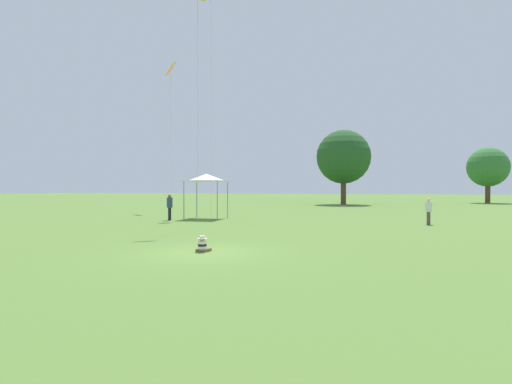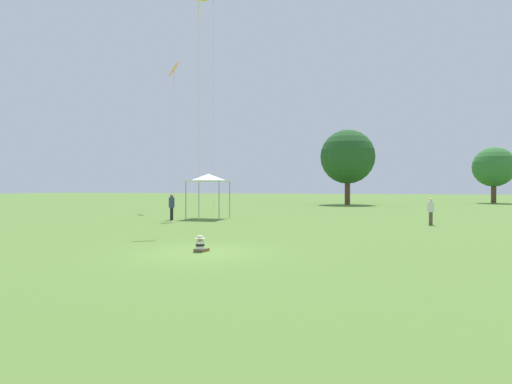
# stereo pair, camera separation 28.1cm
# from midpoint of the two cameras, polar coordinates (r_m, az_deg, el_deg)

# --- Properties ---
(ground_plane) EXTENTS (300.00, 300.00, 0.00)m
(ground_plane) POSITION_cam_midpoint_polar(r_m,az_deg,el_deg) (13.94, -8.00, -8.57)
(ground_plane) COLOR #567A33
(seated_toddler) EXTENTS (0.44, 0.51, 0.57)m
(seated_toddler) POSITION_cam_midpoint_polar(r_m,az_deg,el_deg) (14.09, -8.20, -7.47)
(seated_toddler) COLOR brown
(seated_toddler) RESTS_ON ground
(person_standing_0) EXTENTS (0.53, 0.53, 1.60)m
(person_standing_0) POSITION_cam_midpoint_polar(r_m,az_deg,el_deg) (26.26, 23.15, -2.27)
(person_standing_0) COLOR brown
(person_standing_0) RESTS_ON ground
(person_standing_1) EXTENTS (0.49, 0.49, 1.79)m
(person_standing_1) POSITION_cam_midpoint_polar(r_m,az_deg,el_deg) (28.15, -12.52, -1.81)
(person_standing_1) COLOR black
(person_standing_1) RESTS_ON ground
(canopy_tent) EXTENTS (2.96, 2.96, 3.26)m
(canopy_tent) POSITION_cam_midpoint_polar(r_m,az_deg,el_deg) (29.10, -7.37, 2.00)
(canopy_tent) COLOR white
(canopy_tent) RESTS_ON ground
(kite_0) EXTENTS (0.94, 0.98, 19.17)m
(kite_0) POSITION_cam_midpoint_polar(r_m,az_deg,el_deg) (36.83, -6.70, 24.95)
(kite_0) COLOR #B738C6
(kite_0) RESTS_ON ground
(kite_1) EXTENTS (1.51, 1.46, 14.40)m
(kite_1) POSITION_cam_midpoint_polar(r_m,az_deg,el_deg) (41.08, -12.29, 16.46)
(kite_1) COLOR orange
(kite_1) RESTS_ON ground
(kite_2) EXTENTS (0.84, 0.70, 13.41)m
(kite_2) POSITION_cam_midpoint_polar(r_m,az_deg,el_deg) (24.52, -8.71, 25.05)
(kite_2) COLOR yellow
(kite_2) RESTS_ON ground
(distant_tree_0) EXTENTS (5.84, 5.84, 8.31)m
(distant_tree_0) POSITION_cam_midpoint_polar(r_m,az_deg,el_deg) (68.83, 30.11, 3.08)
(distant_tree_0) COLOR brown
(distant_tree_0) RESTS_ON ground
(distant_tree_1) EXTENTS (7.29, 7.29, 10.13)m
(distant_tree_1) POSITION_cam_midpoint_polar(r_m,az_deg,el_deg) (55.57, 12.24, 4.90)
(distant_tree_1) COLOR brown
(distant_tree_1) RESTS_ON ground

